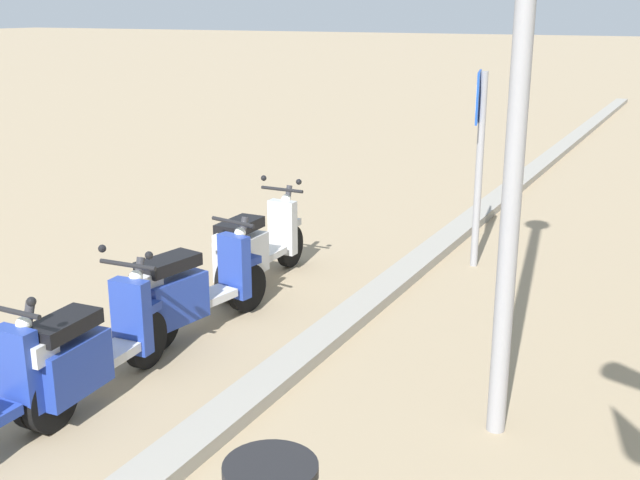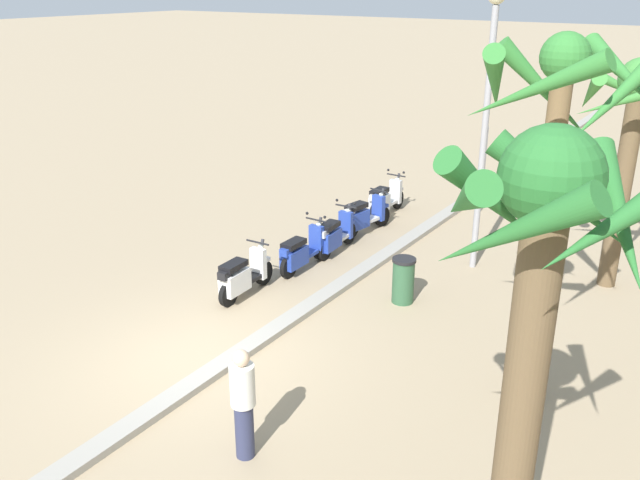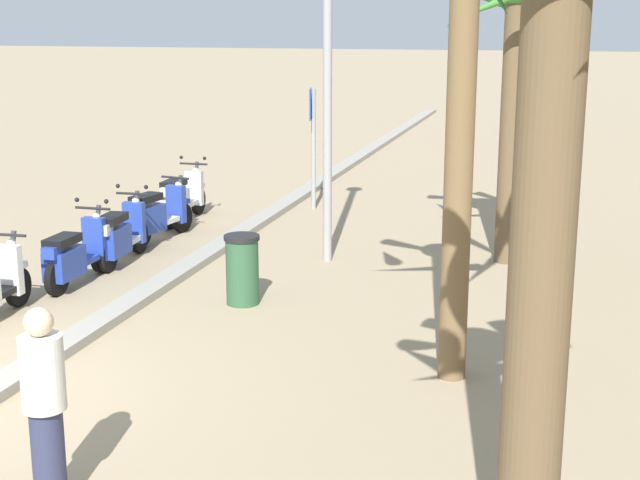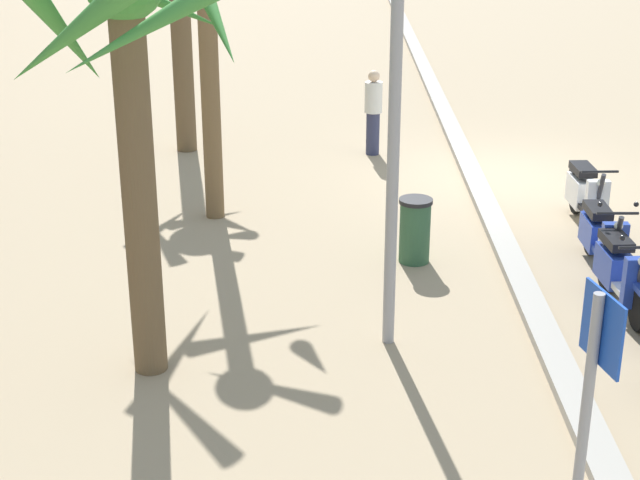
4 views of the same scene
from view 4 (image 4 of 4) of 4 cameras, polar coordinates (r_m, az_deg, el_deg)
ground_plane at (r=18.05m, az=10.63°, el=3.54°), size 200.00×200.00×0.00m
curb_strip at (r=17.94m, az=8.88°, el=3.75°), size 60.00×0.36×0.12m
scooter_blue_gap_after_mid at (r=13.20m, az=17.10°, el=-1.78°), size 1.73×0.56×1.17m
scooter_blue_mid_rear at (r=14.33m, az=16.06°, el=0.14°), size 1.80×0.56×1.17m
scooter_white_mid_front at (r=16.01m, az=15.22°, el=2.55°), size 1.72×0.56×1.04m
crossing_sign at (r=8.06m, az=15.44°, el=-8.80°), size 0.59×0.18×2.40m
palm_tree_mid_walkway at (r=10.22m, az=-10.96°, el=10.06°), size 2.56×2.55×4.74m
pedestrian_by_palm_tree at (r=19.02m, az=3.12°, el=7.54°), size 0.34×0.34×1.65m
litter_bin at (r=14.00m, az=5.55°, el=0.59°), size 0.48×0.48×0.95m
street_lamp at (r=10.70m, az=4.50°, el=12.03°), size 0.36×0.36×6.00m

